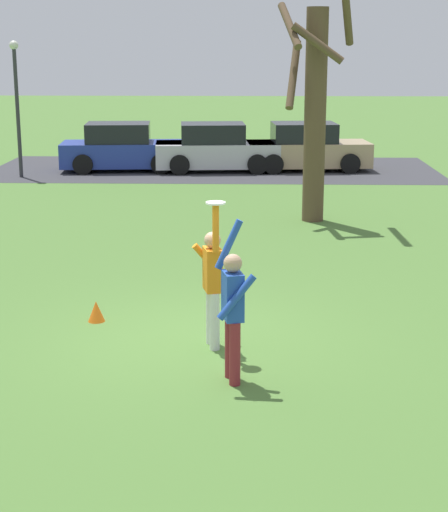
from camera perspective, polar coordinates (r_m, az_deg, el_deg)
The scene contains 11 objects.
ground_plane at distance 12.18m, azimuth -2.15°, elevation -5.67°, with size 120.00×120.00×0.00m, color #4C7533.
person_catcher at distance 11.60m, azimuth -0.78°, elevation -1.58°, with size 0.49×0.58×2.08m.
person_defender at distance 10.40m, azimuth 0.59°, elevation -3.45°, with size 0.53×0.61×2.04m.
frisbee_disc at distance 11.13m, azimuth -0.57°, elevation 3.62°, with size 0.26×0.26×0.02m, color white.
parked_car_blue at distance 28.77m, azimuth -6.93°, elevation 7.23°, with size 4.24×2.31×1.59m.
parked_car_silver at distance 28.45m, azimuth -0.54°, elevation 7.25°, with size 4.24×2.31×1.59m.
parked_car_tan at distance 28.76m, azimuth 5.64°, elevation 7.26°, with size 4.24×2.31×1.59m.
parking_strip at distance 28.92m, azimuth -0.69°, elevation 5.92°, with size 15.08×6.40×0.01m, color #38383D.
bare_tree_tall at distance 20.08m, azimuth 6.18°, elevation 10.17°, with size 1.82×1.61×6.16m.
lamppost_by_lot at distance 27.64m, azimuth -13.87°, elevation 10.52°, with size 0.28×0.28×4.26m.
field_cone_orange at distance 13.04m, azimuth -8.65°, elevation -3.73°, with size 0.26×0.26×0.32m, color orange.
Camera 1 is at (0.81, -11.43, 4.12)m, focal length 59.02 mm.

